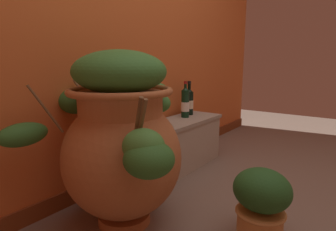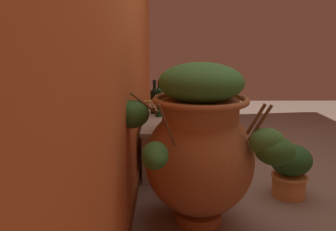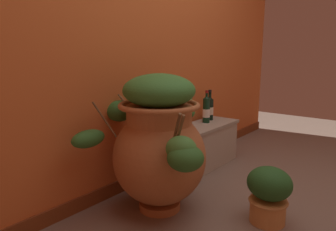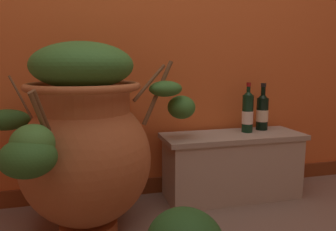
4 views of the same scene
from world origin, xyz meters
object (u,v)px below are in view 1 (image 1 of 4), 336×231
wine_bottle_left (189,101)px  potted_shrub (261,202)px  wine_bottle_middle (185,102)px  terracotta_urn (122,139)px

wine_bottle_left → potted_shrub: 1.31m
wine_bottle_middle → terracotta_urn: bearing=-165.9°
wine_bottle_left → potted_shrub: wine_bottle_left is taller
potted_shrub → wine_bottle_middle: bearing=52.2°
terracotta_urn → wine_bottle_middle: bearing=14.1°
wine_bottle_left → potted_shrub: bearing=-131.2°
terracotta_urn → potted_shrub: (0.30, -0.66, -0.28)m
wine_bottle_middle → potted_shrub: wine_bottle_middle is taller
terracotta_urn → wine_bottle_middle: 1.04m
potted_shrub → wine_bottle_left: bearing=48.8°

